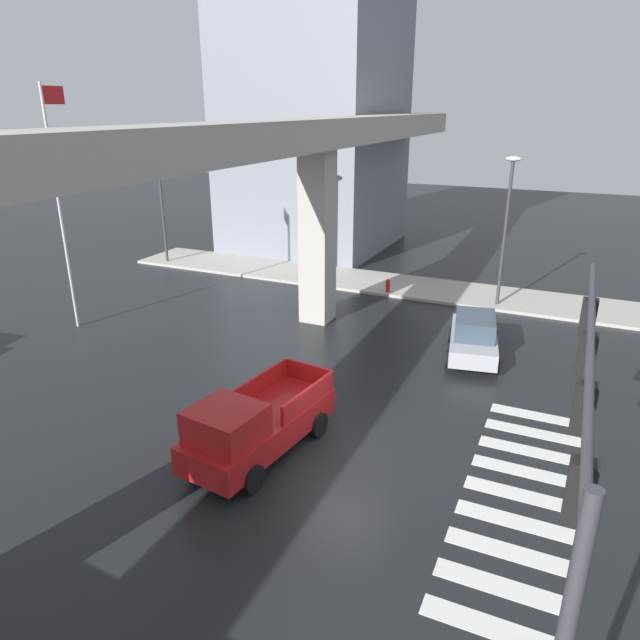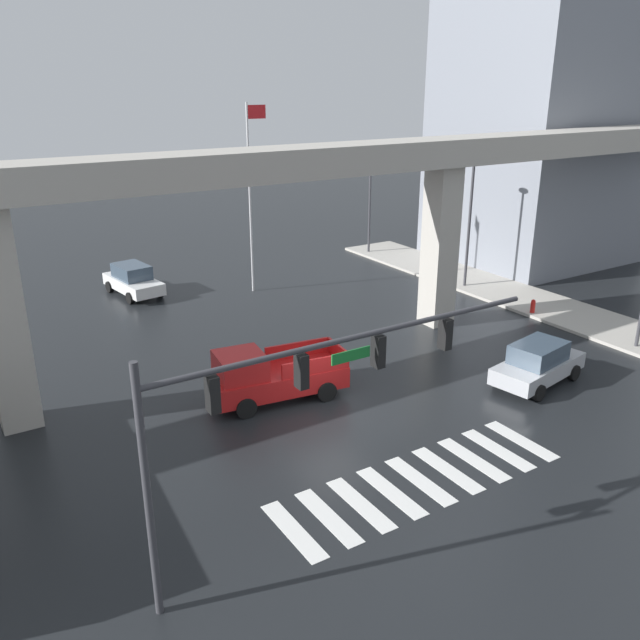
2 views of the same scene
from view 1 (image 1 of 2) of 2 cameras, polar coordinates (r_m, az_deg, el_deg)
name	(u,v)px [view 1 (image 1 of 2)]	position (r m, az deg, el deg)	size (l,w,h in m)	color
ground_plane	(345,451)	(17.06, 2.53, -12.87)	(120.00, 120.00, 0.00)	black
crosswalk_stripes	(520,495)	(16.24, 19.28, -16.09)	(9.35, 2.80, 0.01)	silver
elevated_overpass	(174,172)	(17.01, -14.34, 14.07)	(56.63, 2.24, 8.90)	#ADA89E
sidewalk_east	(423,288)	(31.67, 10.21, 3.11)	(4.00, 36.00, 0.15)	#ADA89E
pickup_truck	(254,426)	(16.41, -6.53, -10.41)	(5.31, 2.58, 2.08)	red
sedan_silver	(474,336)	(23.45, 15.04, -1.55)	(4.54, 2.52, 1.72)	#A8AAAF
traffic_signal_mast	(579,436)	(9.74, 24.37, -10.45)	(10.89, 0.32, 6.20)	#38383D
street_lamp_near_corner	(507,215)	(28.78, 18.10, 9.88)	(0.44, 0.70, 7.24)	#38383D
street_lamp_mid_block	(300,200)	(31.87, -2.03, 11.81)	(0.44, 0.70, 7.24)	#38383D
street_lamp_far_north	(161,190)	(37.02, -15.56, 12.32)	(0.44, 0.70, 7.24)	#38383D
fire_hydrant	(388,287)	(30.48, 6.76, 3.30)	(0.24, 0.24, 0.85)	red
flagpole	(59,193)	(26.93, -24.52, 11.39)	(1.16, 0.12, 10.29)	silver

